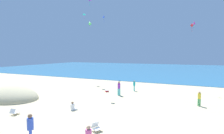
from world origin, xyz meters
TOP-DOWN VIEW (x-y plane):
  - ground_plane at (0.00, 10.00)m, footprint 120.00×120.00m
  - ocean_water at (0.00, 50.98)m, footprint 120.00×60.00m
  - dune_mound at (-11.83, 4.06)m, footprint 6.95×4.87m
  - beach_chair_far_right at (-6.57, 0.63)m, footprint 0.58×0.72m
  - beach_chair_near_camera at (1.06, 0.73)m, footprint 0.76×0.74m
  - cooler_box at (-3.36, 11.60)m, footprint 0.62×0.63m
  - person_0 at (-1.16, 10.39)m, footprint 0.43×0.43m
  - person_1 at (-2.91, 3.60)m, footprint 0.67×0.56m
  - person_2 at (-1.39, -2.25)m, footprint 0.49×0.49m
  - person_4 at (7.49, 9.46)m, footprint 0.38×0.38m
  - person_5 at (-0.19, 13.59)m, footprint 0.38×0.38m
  - kite_magenta at (7.08, 19.82)m, footprint 0.50×0.56m
  - kite_red at (6.84, 23.36)m, footprint 0.55×0.26m
  - kite_teal at (-11.48, 19.04)m, footprint 0.67×0.58m
  - kite_green at (-8.84, 16.46)m, footprint 0.85×0.79m
  - kite_blue at (-10.69, 25.48)m, footprint 0.66×0.71m

SIDE VIEW (x-z plane):
  - ground_plane at x=0.00m, z-range 0.00..0.00m
  - dune_mound at x=-11.83m, z-range -1.39..1.39m
  - ocean_water at x=0.00m, z-range 0.00..0.05m
  - cooler_box at x=-3.36m, z-range 0.00..0.24m
  - beach_chair_far_right at x=-6.57m, z-range -0.02..0.52m
  - beach_chair_near_camera at x=1.06m, z-range -0.02..0.56m
  - person_1 at x=-2.91m, z-range -0.10..0.65m
  - person_4 at x=7.49m, z-range 0.11..1.54m
  - person_5 at x=-0.19m, z-range 0.11..1.55m
  - person_0 at x=-1.16m, z-range 0.13..1.83m
  - person_2 at x=-1.39m, z-range 0.13..1.88m
  - kite_magenta at x=7.08m, z-range 9.12..10.14m
  - kite_red at x=6.84m, z-range 9.09..10.44m
  - kite_green at x=-8.84m, z-range 9.72..10.80m
  - kite_teal at x=-11.48m, z-range 11.88..12.95m
  - kite_blue at x=-10.69m, z-range 12.44..14.03m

